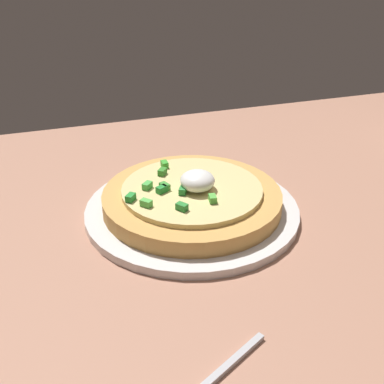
% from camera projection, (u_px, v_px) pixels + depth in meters
% --- Properties ---
extents(dining_table, '(1.21, 0.83, 0.03)m').
position_uv_depth(dining_table, '(248.00, 239.00, 0.56)').
color(dining_table, '#A9745C').
rests_on(dining_table, ground).
extents(plate, '(0.27, 0.27, 0.01)m').
position_uv_depth(plate, '(192.00, 210.00, 0.59)').
color(plate, silver).
rests_on(plate, dining_table).
extents(pizza, '(0.22, 0.22, 0.05)m').
position_uv_depth(pizza, '(192.00, 197.00, 0.58)').
color(pizza, tan).
rests_on(pizza, plate).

